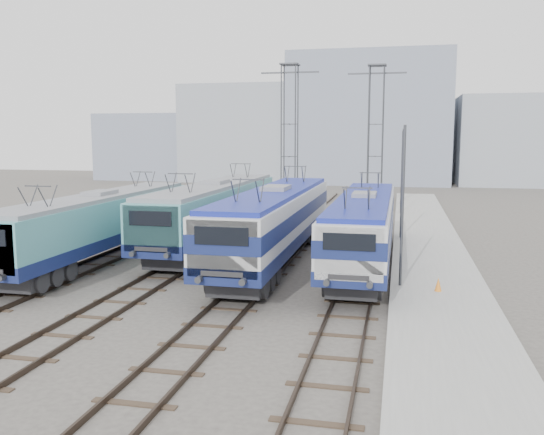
{
  "coord_description": "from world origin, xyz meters",
  "views": [
    {
      "loc": [
        8.45,
        -22.27,
        6.5
      ],
      "look_at": [
        1.94,
        7.0,
        2.3
      ],
      "focal_mm": 38.0,
      "sensor_mm": 36.0,
      "label": 1
    }
  ],
  "objects_px": {
    "locomotive_center_left": "(214,209)",
    "locomotive_center_right": "(275,218)",
    "catenary_tower_west": "(290,135)",
    "catenary_tower_east": "(376,135)",
    "locomotive_far_left": "(99,221)",
    "mast_mid": "(402,186)",
    "locomotive_far_right": "(364,223)",
    "mast_front": "(402,210)",
    "mast_rear": "(402,174)",
    "safety_cone": "(438,284)"
  },
  "relations": [
    {
      "from": "mast_front",
      "to": "mast_rear",
      "type": "height_order",
      "value": "same"
    },
    {
      "from": "catenary_tower_west",
      "to": "locomotive_far_left",
      "type": "bearing_deg",
      "value": -111.21
    },
    {
      "from": "locomotive_center_right",
      "to": "mast_mid",
      "type": "xyz_separation_m",
      "value": [
        6.35,
        7.63,
        1.12
      ]
    },
    {
      "from": "locomotive_center_left",
      "to": "mast_rear",
      "type": "relative_size",
      "value": 2.64
    },
    {
      "from": "locomotive_far_right",
      "to": "safety_cone",
      "type": "height_order",
      "value": "locomotive_far_right"
    },
    {
      "from": "mast_rear",
      "to": "catenary_tower_west",
      "type": "bearing_deg",
      "value": -155.06
    },
    {
      "from": "locomotive_far_right",
      "to": "catenary_tower_east",
      "type": "height_order",
      "value": "catenary_tower_east"
    },
    {
      "from": "mast_front",
      "to": "mast_mid",
      "type": "relative_size",
      "value": 1.0
    },
    {
      "from": "locomotive_far_left",
      "to": "locomotive_center_left",
      "type": "bearing_deg",
      "value": 50.55
    },
    {
      "from": "locomotive_far_left",
      "to": "locomotive_center_right",
      "type": "distance_m",
      "value": 9.17
    },
    {
      "from": "catenary_tower_east",
      "to": "safety_cone",
      "type": "relative_size",
      "value": 21.62
    },
    {
      "from": "locomotive_center_right",
      "to": "locomotive_far_right",
      "type": "height_order",
      "value": "locomotive_center_right"
    },
    {
      "from": "locomotive_far_right",
      "to": "mast_rear",
      "type": "bearing_deg",
      "value": 84.55
    },
    {
      "from": "locomotive_center_right",
      "to": "catenary_tower_west",
      "type": "height_order",
      "value": "catenary_tower_west"
    },
    {
      "from": "locomotive_center_left",
      "to": "locomotive_far_left",
      "type": "bearing_deg",
      "value": -129.45
    },
    {
      "from": "locomotive_far_right",
      "to": "mast_mid",
      "type": "bearing_deg",
      "value": 75.95
    },
    {
      "from": "mast_mid",
      "to": "locomotive_far_right",
      "type": "bearing_deg",
      "value": -104.05
    },
    {
      "from": "locomotive_center_right",
      "to": "safety_cone",
      "type": "relative_size",
      "value": 33.68
    },
    {
      "from": "mast_rear",
      "to": "locomotive_center_right",
      "type": "bearing_deg",
      "value": -107.92
    },
    {
      "from": "locomotive_far_right",
      "to": "mast_front",
      "type": "xyz_separation_m",
      "value": [
        1.85,
        -4.61,
        1.27
      ]
    },
    {
      "from": "locomotive_center_left",
      "to": "locomotive_center_right",
      "type": "distance_m",
      "value": 5.83
    },
    {
      "from": "catenary_tower_west",
      "to": "mast_mid",
      "type": "xyz_separation_m",
      "value": [
        8.6,
        -8.0,
        -3.14
      ]
    },
    {
      "from": "locomotive_far_left",
      "to": "catenary_tower_west",
      "type": "bearing_deg",
      "value": 68.79
    },
    {
      "from": "mast_rear",
      "to": "locomotive_far_right",
      "type": "bearing_deg",
      "value": -95.45
    },
    {
      "from": "mast_rear",
      "to": "safety_cone",
      "type": "relative_size",
      "value": 12.61
    },
    {
      "from": "locomotive_center_left",
      "to": "mast_mid",
      "type": "height_order",
      "value": "mast_mid"
    },
    {
      "from": "locomotive_center_right",
      "to": "mast_front",
      "type": "relative_size",
      "value": 2.67
    },
    {
      "from": "locomotive_far_right",
      "to": "mast_mid",
      "type": "xyz_separation_m",
      "value": [
        1.85,
        7.39,
        1.27
      ]
    },
    {
      "from": "locomotive_center_left",
      "to": "mast_front",
      "type": "height_order",
      "value": "mast_front"
    },
    {
      "from": "locomotive_center_left",
      "to": "mast_rear",
      "type": "xyz_separation_m",
      "value": [
        10.85,
        15.93,
        1.2
      ]
    },
    {
      "from": "locomotive_far_left",
      "to": "locomotive_center_right",
      "type": "xyz_separation_m",
      "value": [
        9.0,
        1.76,
        0.21
      ]
    },
    {
      "from": "catenary_tower_west",
      "to": "mast_rear",
      "type": "distance_m",
      "value": 9.99
    },
    {
      "from": "locomotive_far_left",
      "to": "catenary_tower_west",
      "type": "distance_m",
      "value": 19.19
    },
    {
      "from": "locomotive_center_left",
      "to": "mast_mid",
      "type": "bearing_deg",
      "value": 19.89
    },
    {
      "from": "mast_mid",
      "to": "mast_rear",
      "type": "relative_size",
      "value": 1.0
    },
    {
      "from": "catenary_tower_west",
      "to": "mast_mid",
      "type": "height_order",
      "value": "catenary_tower_west"
    },
    {
      "from": "catenary_tower_east",
      "to": "safety_cone",
      "type": "xyz_separation_m",
      "value": [
        3.61,
        -22.63,
        -6.06
      ]
    },
    {
      "from": "catenary_tower_east",
      "to": "mast_rear",
      "type": "distance_m",
      "value": 4.28
    },
    {
      "from": "mast_rear",
      "to": "safety_cone",
      "type": "distance_m",
      "value": 24.85
    },
    {
      "from": "locomotive_center_right",
      "to": "mast_rear",
      "type": "height_order",
      "value": "mast_rear"
    },
    {
      "from": "locomotive_far_left",
      "to": "catenary_tower_east",
      "type": "relative_size",
      "value": 1.44
    },
    {
      "from": "catenary_tower_west",
      "to": "mast_front",
      "type": "distance_m",
      "value": 22.0
    },
    {
      "from": "mast_front",
      "to": "safety_cone",
      "type": "distance_m",
      "value": 3.35
    },
    {
      "from": "mast_front",
      "to": "locomotive_far_left",
      "type": "bearing_deg",
      "value": 170.36
    },
    {
      "from": "mast_mid",
      "to": "safety_cone",
      "type": "xyz_separation_m",
      "value": [
        1.51,
        -12.63,
        -2.92
      ]
    },
    {
      "from": "catenary_tower_east",
      "to": "locomotive_far_left",
      "type": "bearing_deg",
      "value": -124.34
    },
    {
      "from": "catenary_tower_west",
      "to": "catenary_tower_east",
      "type": "height_order",
      "value": "same"
    },
    {
      "from": "locomotive_far_right",
      "to": "locomotive_far_left",
      "type": "bearing_deg",
      "value": -171.57
    },
    {
      "from": "mast_front",
      "to": "locomotive_far_right",
      "type": "bearing_deg",
      "value": 111.88
    },
    {
      "from": "locomotive_center_left",
      "to": "mast_rear",
      "type": "distance_m",
      "value": 19.31
    }
  ]
}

